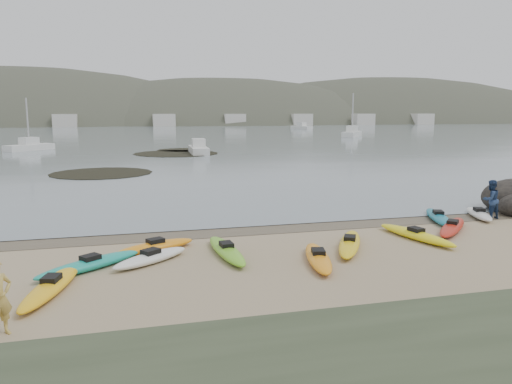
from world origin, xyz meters
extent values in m
plane|color=tan|center=(0.00, 0.00, 0.00)|extent=(600.00, 600.00, 0.00)
plane|color=brown|center=(0.00, -0.30, 0.00)|extent=(60.00, 60.00, 0.00)
plane|color=slate|center=(0.00, 300.00, 0.01)|extent=(1200.00, 1200.00, 0.00)
ellipsoid|color=teal|center=(-6.40, -4.25, 0.17)|extent=(3.39, 2.81, 0.34)
ellipsoid|color=#74C928|center=(-2.04, -3.82, 0.17)|extent=(0.97, 3.85, 0.34)
ellipsoid|color=silver|center=(10.39, -0.80, 0.17)|extent=(1.70, 2.98, 0.34)
ellipsoid|color=#16748E|center=(8.20, -0.87, 0.17)|extent=(1.99, 3.64, 0.34)
ellipsoid|color=red|center=(7.57, -2.75, 0.17)|extent=(3.22, 3.23, 0.34)
ellipsoid|color=white|center=(-4.57, -4.05, 0.17)|extent=(2.77, 2.35, 0.34)
ellipsoid|color=orange|center=(0.65, -5.42, 0.17)|extent=(1.48, 3.48, 0.34)
ellipsoid|color=yellow|center=(5.39, -3.53, 0.17)|extent=(1.49, 3.94, 0.34)
ellipsoid|color=orange|center=(-4.34, -2.70, 0.17)|extent=(3.00, 1.90, 0.34)
ellipsoid|color=yellow|center=(-7.30, -6.04, 0.17)|extent=(1.64, 3.90, 0.34)
ellipsoid|color=yellow|center=(2.39, -4.07, 0.17)|extent=(2.48, 3.73, 0.34)
imported|color=navy|center=(10.68, -1.14, 0.89)|extent=(0.96, 0.79, 1.79)
cylinder|color=black|center=(-7.11, 20.68, 0.03)|extent=(7.82, 7.82, 0.04)
cylinder|color=black|center=(0.42, 37.86, 0.03)|extent=(9.70, 9.70, 0.04)
cylinder|color=black|center=(1.76, 42.96, 0.03)|extent=(6.32, 6.32, 0.04)
cube|color=silver|center=(-16.71, 47.00, 0.44)|extent=(5.50, 5.88, 0.88)
cube|color=silver|center=(2.92, 37.22, 0.46)|extent=(2.15, 6.66, 0.92)
cube|color=silver|center=(37.08, 68.57, 0.56)|extent=(6.70, 7.74, 1.13)
cube|color=silver|center=(41.58, 109.49, 0.51)|extent=(4.19, 7.52, 1.02)
ellipsoid|color=#384235|center=(-45.00, 195.00, -18.00)|extent=(220.00, 120.00, 80.00)
ellipsoid|color=#384235|center=(35.00, 190.00, -15.30)|extent=(200.00, 110.00, 68.00)
ellipsoid|color=#384235|center=(120.00, 200.00, -17.10)|extent=(230.00, 130.00, 76.00)
cube|color=beige|center=(-18.00, 145.00, 2.00)|extent=(7.00, 5.00, 4.00)
cube|color=beige|center=(6.00, 145.00, 2.00)|extent=(7.00, 5.00, 4.00)
cube|color=beige|center=(30.00, 145.00, 2.00)|extent=(7.00, 5.00, 4.00)
cube|color=beige|center=(54.00, 145.00, 2.00)|extent=(7.00, 5.00, 4.00)
cube|color=beige|center=(78.00, 145.00, 2.00)|extent=(7.00, 5.00, 4.00)
cube|color=beige|center=(102.00, 145.00, 2.00)|extent=(7.00, 5.00, 4.00)
camera|label=1|loc=(-5.22, -19.91, 4.83)|focal=35.00mm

